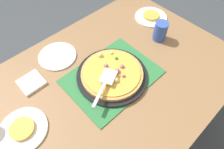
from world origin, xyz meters
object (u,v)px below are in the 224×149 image
(plate_far_right, at_px, (23,130))
(pizza_server, at_px, (105,84))
(cup_far, at_px, (160,31))
(napkin_stack, at_px, (31,83))
(plate_near_left, at_px, (151,17))
(pizza_pan, at_px, (112,75))
(served_slice_right, at_px, (22,129))
(plate_side, at_px, (57,56))
(pizza, at_px, (112,73))
(served_slice_left, at_px, (151,15))

(plate_far_right, height_order, pizza_server, pizza_server)
(cup_far, relative_size, napkin_stack, 1.00)
(plate_near_left, bearing_deg, cup_far, 53.43)
(pizza_pan, distance_m, served_slice_right, 0.50)
(pizza_pan, relative_size, served_slice_right, 3.45)
(pizza_pan, bearing_deg, served_slice_right, -6.69)
(plate_side, bearing_deg, plate_near_left, 168.20)
(plate_near_left, height_order, pizza_server, pizza_server)
(pizza, height_order, served_slice_right, pizza)
(plate_side, bearing_deg, plate_far_right, 36.39)
(pizza, bearing_deg, served_slice_right, -6.61)
(plate_side, relative_size, cup_far, 1.83)
(plate_side, bearing_deg, pizza, 112.58)
(plate_side, bearing_deg, served_slice_right, 36.39)
(pizza_pan, bearing_deg, plate_far_right, -6.69)
(plate_near_left, bearing_deg, served_slice_left, 0.00)
(plate_side, height_order, served_slice_right, served_slice_right)
(plate_near_left, bearing_deg, served_slice_right, 6.87)
(plate_far_right, height_order, napkin_stack, napkin_stack)
(pizza_pan, xyz_separation_m, plate_far_right, (0.49, -0.06, -0.01))
(plate_near_left, relative_size, plate_far_right, 1.00)
(served_slice_right, relative_size, cup_far, 0.92)
(plate_far_right, distance_m, pizza_server, 0.42)
(pizza_pan, distance_m, served_slice_left, 0.57)
(pizza_pan, height_order, served_slice_right, served_slice_right)
(pizza, height_order, plate_side, pizza)
(pizza, distance_m, served_slice_right, 0.50)
(plate_side, distance_m, served_slice_left, 0.69)
(plate_far_right, relative_size, plate_side, 1.00)
(served_slice_right, bearing_deg, plate_far_right, 90.00)
(pizza_server, bearing_deg, plate_near_left, -160.35)
(pizza_server, xyz_separation_m, napkin_stack, (0.25, -0.30, -0.06))
(served_slice_left, distance_m, napkin_stack, 0.88)
(pizza, distance_m, napkin_stack, 0.43)
(pizza_server, relative_size, napkin_stack, 1.88)
(plate_far_right, xyz_separation_m, napkin_stack, (-0.16, -0.20, 0.00))
(pizza, bearing_deg, cup_far, -178.03)
(plate_near_left, distance_m, napkin_stack, 0.88)
(pizza_pan, xyz_separation_m, pizza, (-0.00, -0.00, 0.02))
(pizza_server, distance_m, napkin_stack, 0.40)
(napkin_stack, bearing_deg, pizza_server, 129.84)
(pizza_pan, bearing_deg, plate_near_left, -161.35)
(plate_near_left, relative_size, napkin_stack, 1.83)
(plate_far_right, xyz_separation_m, cup_far, (-0.91, 0.04, 0.06))
(served_slice_left, bearing_deg, plate_near_left, 0.00)
(pizza, bearing_deg, pizza_pan, 39.52)
(pizza, xyz_separation_m, cup_far, (-0.42, -0.01, 0.03))
(plate_side, relative_size, served_slice_left, 2.00)
(plate_side, bearing_deg, pizza_server, 97.09)
(plate_near_left, relative_size, cup_far, 1.83)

